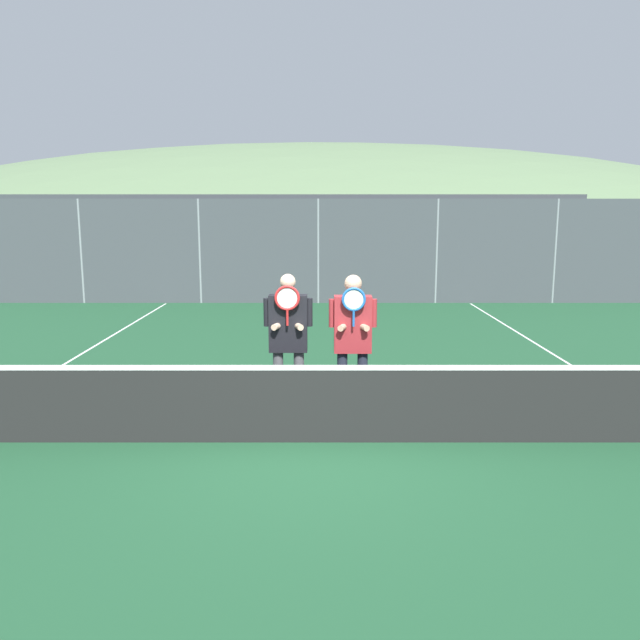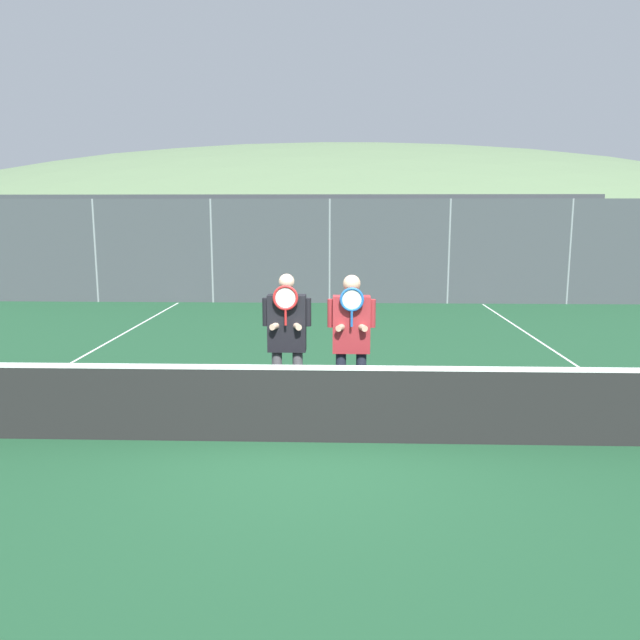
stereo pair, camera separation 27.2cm
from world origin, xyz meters
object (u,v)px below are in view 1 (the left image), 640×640
object	(u,v)px
car_left_of_center	(305,264)
car_right_of_center	(608,265)
car_far_left	(149,264)
player_center_left	(352,335)
car_center	(461,267)
player_leftmost	(287,335)

from	to	relation	value
car_left_of_center	car_right_of_center	size ratio (longest dim) A/B	1.10
car_far_left	car_left_of_center	world-z (taller)	car_far_left
player_center_left	car_left_of_center	world-z (taller)	player_center_left
player_center_left	car_right_of_center	size ratio (longest dim) A/B	0.44
car_far_left	car_left_of_center	distance (m)	5.14
car_center	player_center_left	bearing A→B (deg)	-108.42
car_far_left	car_center	size ratio (longest dim) A/B	1.03
car_right_of_center	car_far_left	bearing A→B (deg)	179.52
player_leftmost	player_center_left	world-z (taller)	player_leftmost
player_center_left	car_far_left	distance (m)	14.30
car_left_of_center	player_leftmost	bearing A→B (deg)	-89.64
player_center_left	car_far_left	bearing A→B (deg)	114.96
player_leftmost	player_center_left	size ratio (longest dim) A/B	1.00
player_leftmost	car_left_of_center	size ratio (longest dim) A/B	0.40
car_left_of_center	car_right_of_center	xyz separation A→B (m)	(9.98, -0.20, 0.00)
player_center_left	car_right_of_center	world-z (taller)	player_center_left
car_center	car_right_of_center	size ratio (longest dim) A/B	0.94
player_leftmost	car_far_left	xyz separation A→B (m)	(-5.23, 12.93, -0.19)
player_leftmost	car_left_of_center	bearing A→B (deg)	90.36
player_leftmost	car_far_left	size ratio (longest dim) A/B	0.46
car_left_of_center	player_center_left	bearing A→B (deg)	-86.10
car_left_of_center	car_center	size ratio (longest dim) A/B	1.17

